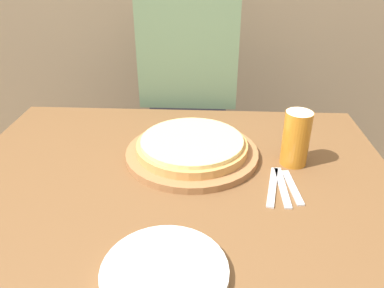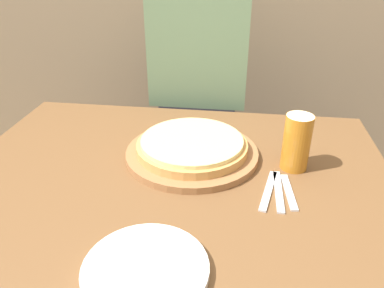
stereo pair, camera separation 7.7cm
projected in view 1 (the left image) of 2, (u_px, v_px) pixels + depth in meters
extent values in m
cube|color=brown|center=(177.00, 281.00, 1.13)|extent=(1.17, 0.95, 0.72)
cylinder|color=#99663D|center=(192.00, 153.00, 1.08)|extent=(0.38, 0.38, 0.02)
cylinder|color=tan|center=(192.00, 146.00, 1.07)|extent=(0.32, 0.32, 0.02)
cylinder|color=#EAD184|center=(192.00, 141.00, 1.06)|extent=(0.29, 0.29, 0.01)
cylinder|color=#B7701E|center=(296.00, 138.00, 1.01)|extent=(0.07, 0.07, 0.15)
cylinder|color=white|center=(299.00, 115.00, 0.98)|extent=(0.07, 0.07, 0.02)
cylinder|color=white|center=(165.00, 272.00, 0.69)|extent=(0.24, 0.24, 0.02)
cube|color=silver|center=(272.00, 186.00, 0.94)|extent=(0.05, 0.17, 0.00)
cube|color=silver|center=(282.00, 187.00, 0.94)|extent=(0.02, 0.17, 0.00)
cube|color=silver|center=(292.00, 187.00, 0.94)|extent=(0.03, 0.15, 0.00)
cube|color=#33333D|center=(188.00, 171.00, 1.70)|extent=(0.30, 0.20, 0.70)
cube|color=slate|center=(188.00, 47.00, 1.43)|extent=(0.37, 0.20, 0.42)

